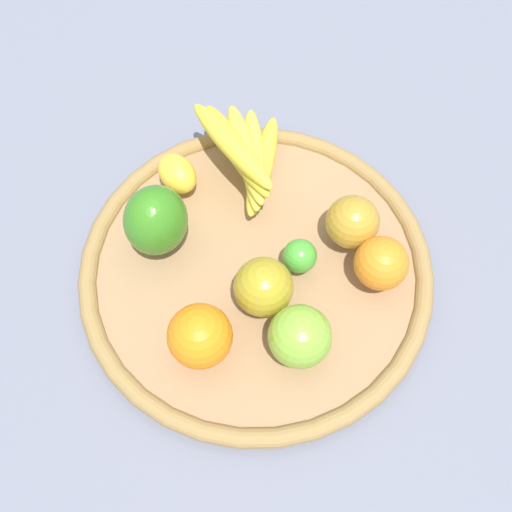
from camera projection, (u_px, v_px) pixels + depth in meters
name	position (u px, v px, depth m)	size (l,w,h in m)	color
ground_plane	(256.00, 274.00, 0.81)	(2.40, 2.40, 0.00)	slate
basket	(256.00, 269.00, 0.80)	(0.47, 0.47, 0.03)	#9E7953
orange_0	(200.00, 336.00, 0.69)	(0.08, 0.08, 0.08)	orange
orange_1	(381.00, 263.00, 0.74)	(0.07, 0.07, 0.07)	orange
apple_2	(353.00, 222.00, 0.77)	(0.07, 0.07, 0.07)	#B6892B
bell_pepper	(156.00, 220.00, 0.76)	(0.09, 0.08, 0.10)	#37801E
banana_bunch	(246.00, 154.00, 0.81)	(0.18, 0.13, 0.08)	yellow
apple_0	(300.00, 336.00, 0.70)	(0.08, 0.08, 0.08)	#81B738
apple_1	(264.00, 287.00, 0.73)	(0.07, 0.07, 0.07)	#A69222
lime_0	(300.00, 256.00, 0.76)	(0.04, 0.04, 0.04)	green
lemon_0	(177.00, 174.00, 0.82)	(0.06, 0.05, 0.05)	yellow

